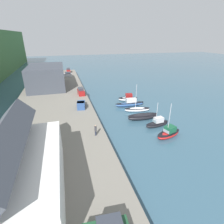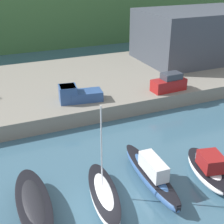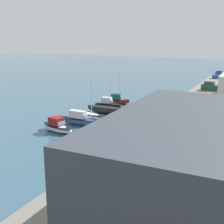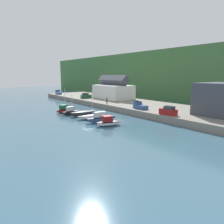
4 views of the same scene
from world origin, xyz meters
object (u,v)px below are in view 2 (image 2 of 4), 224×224
(moored_boat_5, at_px, (208,169))
(pickup_truck_1, at_px, (77,94))
(moored_boat_4, at_px, (151,174))
(moored_boat_3, at_px, (104,195))
(moored_boat_2, at_px, (34,206))
(parked_car_1, at_px, (169,83))

(moored_boat_5, height_order, pickup_truck_1, pickup_truck_1)
(moored_boat_4, height_order, pickup_truck_1, pickup_truck_1)
(moored_boat_3, xyz_separation_m, moored_boat_4, (4.14, 0.49, 0.27))
(moored_boat_3, bearing_deg, pickup_truck_1, 89.19)
(moored_boat_3, bearing_deg, moored_boat_5, 5.24)
(moored_boat_2, xyz_separation_m, pickup_truck_1, (7.54, 13.92, 1.77))
(moored_boat_2, bearing_deg, pickup_truck_1, 62.98)
(moored_boat_4, distance_m, moored_boat_5, 4.76)
(moored_boat_4, xyz_separation_m, moored_boat_5, (4.61, -1.17, -0.07))
(moored_boat_5, distance_m, parked_car_1, 15.02)
(moored_boat_2, distance_m, parked_car_1, 22.72)
(moored_boat_5, distance_m, pickup_truck_1, 16.49)
(moored_boat_2, height_order, parked_car_1, parked_car_1)
(pickup_truck_1, bearing_deg, moored_boat_4, -166.06)
(moored_boat_2, height_order, moored_boat_5, moored_boat_5)
(moored_boat_2, bearing_deg, moored_boat_3, -6.13)
(moored_boat_3, distance_m, parked_car_1, 19.36)
(moored_boat_2, xyz_separation_m, parked_car_1, (18.77, 12.66, 1.86))
(moored_boat_2, height_order, moored_boat_3, moored_boat_3)
(moored_boat_4, relative_size, moored_boat_5, 1.37)
(moored_boat_5, bearing_deg, moored_boat_2, -172.74)
(moored_boat_2, distance_m, moored_boat_4, 8.99)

